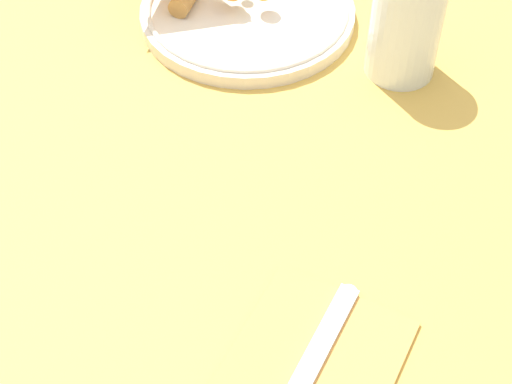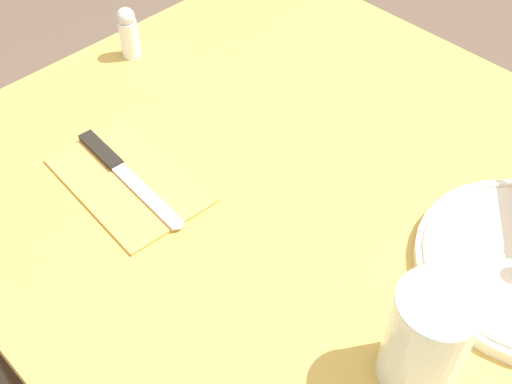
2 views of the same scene
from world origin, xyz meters
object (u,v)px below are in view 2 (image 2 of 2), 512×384
Objects in this scene: napkin_folded at (129,180)px; dining_table at (419,319)px; milk_glass at (425,343)px; salt_shaker at (128,32)px; butter_knife at (124,172)px.

dining_table is at bearing 23.75° from napkin_folded.
napkin_folded is at bearing -156.25° from dining_table.
milk_glass is 0.59× the size of napkin_folded.
milk_glass is 1.54× the size of salt_shaker.
butter_knife is at bearing -157.00° from dining_table.
milk_glass is 0.58× the size of butter_knife.
butter_knife is (-0.01, 0.00, 0.00)m from napkin_folded.
salt_shaker is at bearing 142.33° from napkin_folded.
napkin_folded reaches higher than dining_table.
napkin_folded is (-0.41, -0.04, -0.05)m from milk_glass.
napkin_folded is 0.98× the size of butter_knife.
salt_shaker is (-0.22, 0.17, 0.04)m from napkin_folded.
milk_glass reaches higher than napkin_folded.
butter_knife is 0.27m from salt_shaker.
milk_glass is 0.64m from salt_shaker.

